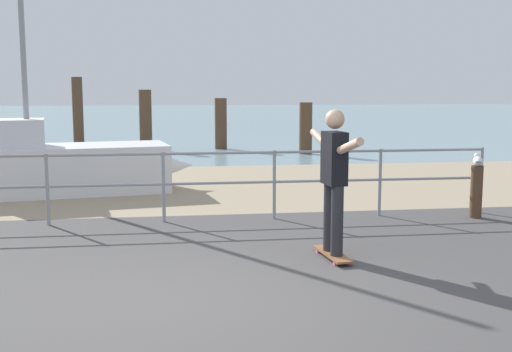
{
  "coord_description": "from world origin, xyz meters",
  "views": [
    {
      "loc": [
        -0.27,
        -5.68,
        2.0
      ],
      "look_at": [
        0.8,
        2.0,
        0.9
      ],
      "focal_mm": 44.91,
      "sensor_mm": 36.0,
      "label": 1
    }
  ],
  "objects_px": {
    "skateboarder": "(334,173)",
    "bollard_short": "(476,192)",
    "seagull": "(478,161)",
    "sailboat": "(55,166)",
    "skateboard": "(333,254)"
  },
  "relations": [
    {
      "from": "bollard_short",
      "to": "seagull",
      "type": "xyz_separation_m",
      "value": [
        0.01,
        0.02,
        0.48
      ]
    },
    {
      "from": "sailboat",
      "to": "skateboard",
      "type": "distance_m",
      "value": 6.44
    },
    {
      "from": "skateboarder",
      "to": "seagull",
      "type": "height_order",
      "value": "skateboarder"
    },
    {
      "from": "skateboarder",
      "to": "bollard_short",
      "type": "relative_size",
      "value": 2.04
    },
    {
      "from": "skateboard",
      "to": "bollard_short",
      "type": "bearing_deg",
      "value": 35.54
    },
    {
      "from": "bollard_short",
      "to": "skateboard",
      "type": "bearing_deg",
      "value": -144.46
    },
    {
      "from": "skateboarder",
      "to": "seagull",
      "type": "xyz_separation_m",
      "value": [
        2.73,
        1.96,
        -0.13
      ]
    },
    {
      "from": "skateboarder",
      "to": "bollard_short",
      "type": "bearing_deg",
      "value": 35.54
    },
    {
      "from": "skateboard",
      "to": "skateboarder",
      "type": "relative_size",
      "value": 0.5
    },
    {
      "from": "skateboard",
      "to": "seagull",
      "type": "height_order",
      "value": "seagull"
    },
    {
      "from": "seagull",
      "to": "sailboat",
      "type": "bearing_deg",
      "value": 154.83
    },
    {
      "from": "skateboarder",
      "to": "sailboat",
      "type": "bearing_deg",
      "value": 127.6
    },
    {
      "from": "sailboat",
      "to": "skateboard",
      "type": "xyz_separation_m",
      "value": [
        3.92,
        -5.09,
        -0.46
      ]
    },
    {
      "from": "sailboat",
      "to": "seagull",
      "type": "xyz_separation_m",
      "value": [
        6.66,
        -3.13,
        0.36
      ]
    },
    {
      "from": "bollard_short",
      "to": "skateboarder",
      "type": "bearing_deg",
      "value": -144.46
    }
  ]
}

